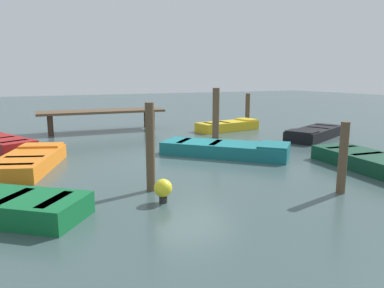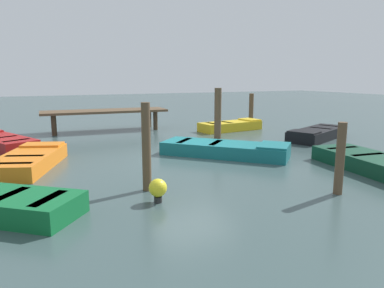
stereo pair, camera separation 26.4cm
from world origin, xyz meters
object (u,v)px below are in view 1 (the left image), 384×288
Objects in this scene: rowboat_green at (3,205)px; mooring_piling_far_right at (343,158)px; mooring_piling_near_left at (216,113)px; rowboat_orange at (29,161)px; rowboat_dark_green at (376,162)px; rowboat_teal at (226,149)px; mooring_piling_center at (248,109)px; mooring_piling_near_right at (150,147)px; rowboat_black at (315,133)px; rowboat_yellow at (228,126)px; dock_segment at (102,113)px; marker_buoy at (163,189)px.

mooring_piling_far_right reaches higher than rowboat_green.
mooring_piling_near_left is at bearing 81.54° from mooring_piling_far_right.
rowboat_dark_green is at bearing -96.40° from rowboat_orange.
mooring_piling_far_right reaches higher than rowboat_teal.
rowboat_dark_green is 2.30× the size of mooring_piling_center.
rowboat_dark_green is at bearing -9.72° from mooring_piling_near_right.
rowboat_orange is 1.71× the size of mooring_piling_near_right.
rowboat_teal is at bearing -135.40° from rowboat_dark_green.
rowboat_yellow is at bearing -84.52° from rowboat_black.
rowboat_orange and rowboat_dark_green have the same top height.
rowboat_teal is 6.67m from rowboat_green.
rowboat_yellow is 2.45m from mooring_piling_near_left.
dock_segment is 7.27m from rowboat_teal.
rowboat_yellow is 1.93× the size of mooring_piling_center.
rowboat_teal is at bearing 43.06° from marker_buoy.
rowboat_dark_green is (-2.32, -4.49, -0.00)m from rowboat_black.
rowboat_teal is 2.33× the size of mooring_piling_center.
mooring_piling_near_left reaches higher than rowboat_green.
mooring_piling_center is at bearing 65.31° from mooring_piling_far_right.
dock_segment is at bearing -72.74° from rowboat_green.
marker_buoy reaches higher than rowboat_black.
rowboat_dark_green is 6.41m from mooring_piling_near_left.
rowboat_teal and rowboat_orange have the same top height.
dock_segment is at bearing 172.34° from mooring_piling_center.
mooring_piling_far_right is at bearing -61.35° from rowboat_dark_green.
rowboat_orange is at bearing -110.47° from rowboat_dark_green.
rowboat_orange is at bearing -163.77° from mooring_piling_near_left.
dock_segment is 1.52× the size of rowboat_dark_green.
dock_segment reaches higher than rowboat_yellow.
mooring_piling_center reaches higher than rowboat_yellow.
rowboat_black is at bearing -67.56° from rowboat_yellow.
rowboat_teal is at bearing -129.84° from mooring_piling_center.
mooring_piling_near_left is at bearing -161.87° from rowboat_dark_green.
mooring_piling_near_right reaches higher than rowboat_orange.
rowboat_yellow is at bearing 73.16° from mooring_piling_far_right.
dock_segment is 7.29m from mooring_piling_center.
mooring_piling_near_left is (-1.25, 6.24, 0.79)m from rowboat_dark_green.
rowboat_orange is 6.83× the size of marker_buoy.
rowboat_green is at bearing -143.88° from mooring_piling_near_left.
rowboat_green is 1.94× the size of mooring_piling_far_right.
rowboat_dark_green is 1.19× the size of rowboat_yellow.
rowboat_green is 0.96× the size of rowboat_yellow.
marker_buoy is (-5.94, 0.17, 0.07)m from rowboat_dark_green.
rowboat_dark_green is (8.74, -0.78, -0.00)m from rowboat_green.
rowboat_yellow is at bearing -146.66° from mooring_piling_center.
rowboat_green is at bearing -175.32° from mooring_piling_near_right.
rowboat_black is 2.27× the size of mooring_piling_center.
rowboat_dark_green is 9.53m from mooring_piling_center.
mooring_piling_near_right is (-5.89, 1.01, 0.74)m from rowboat_dark_green.
mooring_piling_far_right is at bearing -40.61° from rowboat_teal.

